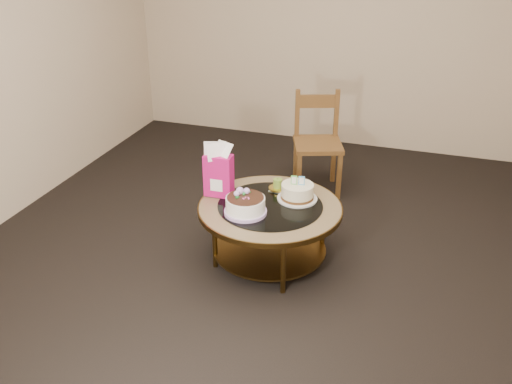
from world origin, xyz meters
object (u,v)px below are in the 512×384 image
(decorated_cake, at_px, (245,206))
(gift_bag, at_px, (219,170))
(cream_cake, at_px, (297,192))
(coffee_table, at_px, (270,215))
(dining_chair, at_px, (317,142))

(decorated_cake, xyz_separation_m, gift_bag, (-0.27, 0.20, 0.14))
(cream_cake, distance_m, gift_bag, 0.58)
(coffee_table, height_order, cream_cake, cream_cake)
(coffee_table, distance_m, gift_bag, 0.49)
(decorated_cake, relative_size, gift_bag, 0.73)
(gift_bag, bearing_deg, cream_cake, 9.32)
(dining_chair, bearing_deg, cream_cake, -103.78)
(decorated_cake, relative_size, dining_chair, 0.33)
(decorated_cake, bearing_deg, cream_cake, 47.65)
(decorated_cake, bearing_deg, dining_chair, 83.26)
(dining_chair, bearing_deg, decorated_cake, -116.08)
(cream_cake, xyz_separation_m, dining_chair, (-0.11, 1.15, -0.06))
(coffee_table, distance_m, cream_cake, 0.25)
(coffee_table, bearing_deg, gift_bag, 174.44)
(gift_bag, xyz_separation_m, dining_chair, (0.44, 1.25, -0.20))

